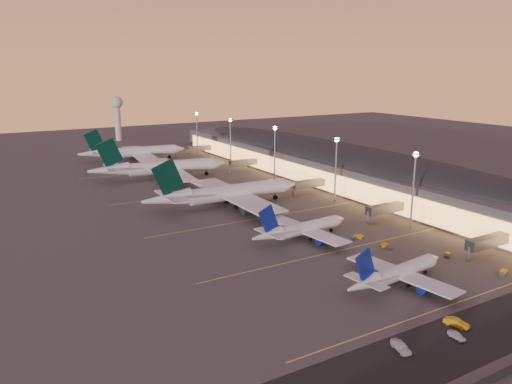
# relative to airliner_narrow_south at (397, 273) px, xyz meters

# --- Properties ---
(ground) EXTENTS (700.00, 700.00, 0.00)m
(ground) POSITION_rel_airliner_narrow_south_xyz_m (2.79, 31.13, -3.22)
(ground) COLOR #3F3D3A
(airliner_narrow_south) EXTENTS (34.86, 31.34, 12.45)m
(airliner_narrow_south) POSITION_rel_airliner_narrow_south_xyz_m (0.00, 0.00, 0.00)
(airliner_narrow_south) COLOR silver
(airliner_narrow_south) RESTS_ON ground
(airliner_narrow_north) EXTENTS (37.34, 33.48, 13.33)m
(airliner_narrow_north) POSITION_rel_airliner_narrow_south_xyz_m (-0.20, 39.86, 0.23)
(airliner_narrow_north) COLOR silver
(airliner_narrow_north) RESTS_ON ground
(airliner_wide_near) EXTENTS (65.43, 59.39, 20.99)m
(airliner_wide_near) POSITION_rel_airliner_narrow_south_xyz_m (-3.27, 85.70, 2.19)
(airliner_wide_near) COLOR silver
(airliner_wide_near) RESTS_ON ground
(airliner_wide_mid) EXTENTS (66.97, 61.47, 21.43)m
(airliner_wide_mid) POSITION_rel_airliner_narrow_south_xyz_m (-7.34, 146.44, 2.30)
(airliner_wide_mid) COLOR silver
(airliner_wide_mid) RESTS_ON ground
(airliner_wide_far) EXTENTS (61.29, 56.12, 19.60)m
(airliner_wide_far) POSITION_rel_airliner_narrow_south_xyz_m (-3.55, 201.66, 1.83)
(airliner_wide_far) COLOR silver
(airliner_wide_far) RESTS_ON ground
(terminal_building) EXTENTS (56.35, 255.00, 17.46)m
(terminal_building) POSITION_rel_airliner_narrow_south_xyz_m (64.63, 103.60, 5.56)
(terminal_building) COLOR #4D4D52
(terminal_building) RESTS_ON ground
(light_masts) EXTENTS (2.20, 217.20, 25.90)m
(light_masts) POSITION_rel_airliner_narrow_south_xyz_m (38.79, 96.13, 14.34)
(light_masts) COLOR slate
(light_masts) RESTS_ON ground
(radar_tower) EXTENTS (9.00, 9.00, 32.50)m
(radar_tower) POSITION_rel_airliner_narrow_south_xyz_m (12.79, 291.13, 18.66)
(radar_tower) COLOR silver
(radar_tower) RESTS_ON ground
(service_lane) EXTENTS (260.00, 16.00, 0.01)m
(service_lane) POSITION_rel_airliner_narrow_south_xyz_m (2.79, -24.87, -3.21)
(service_lane) COLOR black
(service_lane) RESTS_ON ground
(lane_markings) EXTENTS (90.00, 180.36, 0.00)m
(lane_markings) POSITION_rel_airliner_narrow_south_xyz_m (2.79, 71.13, -3.21)
(lane_markings) COLOR #D8C659
(lane_markings) RESTS_ON ground
(baggage_tug_a) EXTENTS (3.82, 2.59, 1.06)m
(baggage_tug_a) POSITION_rel_airliner_narrow_south_xyz_m (29.24, -9.21, -2.73)
(baggage_tug_a) COLOR #C98F10
(baggage_tug_a) RESTS_ON ground
(baggage_tug_b) EXTENTS (3.41, 2.83, 0.97)m
(baggage_tug_b) POSITION_rel_airliner_narrow_south_xyz_m (27.26, 6.74, -2.77)
(baggage_tug_b) COLOR #C98F10
(baggage_tug_b) RESTS_ON ground
(baggage_tug_c) EXTENTS (4.09, 1.91, 1.20)m
(baggage_tug_c) POSITION_rel_airliner_narrow_south_xyz_m (15.41, 31.39, -2.67)
(baggage_tug_c) COLOR #C98F10
(baggage_tug_c) RESTS_ON ground
(baggage_tug_d) EXTENTS (2.46, 4.27, 1.20)m
(baggage_tug_d) POSITION_rel_airliner_narrow_south_xyz_m (17.19, 20.64, -2.67)
(baggage_tug_d) COLOR #C98F10
(baggage_tug_d) RESTS_ON ground
(service_van_a) EXTENTS (3.12, 5.40, 1.73)m
(service_van_a) POSITION_rel_airliner_narrow_south_xyz_m (-20.90, -21.51, -2.35)
(service_van_a) COLOR silver
(service_van_a) RESTS_ON ground
(service_van_b) EXTENTS (3.15, 5.38, 1.68)m
(service_van_b) POSITION_rel_airliner_narrow_south_xyz_m (-4.16, -20.87, -2.38)
(service_van_b) COLOR #C98F10
(service_van_b) RESTS_ON ground
(service_van_c) EXTENTS (2.08, 4.17, 1.37)m
(service_van_c) POSITION_rel_airliner_narrow_south_xyz_m (-8.15, -24.11, -2.53)
(service_van_c) COLOR silver
(service_van_c) RESTS_ON ground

